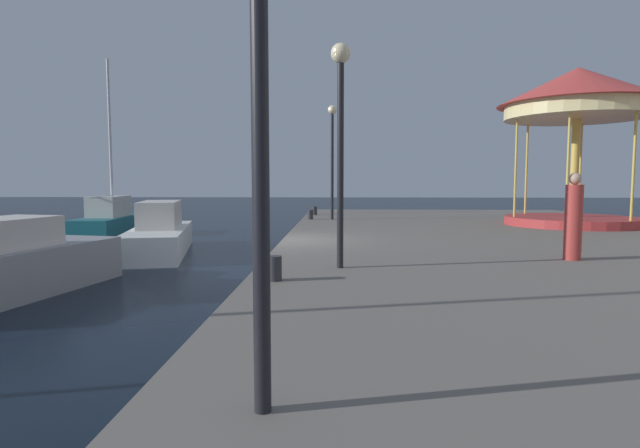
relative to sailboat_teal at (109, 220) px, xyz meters
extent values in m
plane|color=black|center=(8.71, -8.56, -0.67)|extent=(120.00, 120.00, 0.00)
cube|color=slate|center=(15.45, -8.56, -0.27)|extent=(13.48, 29.41, 0.80)
cube|color=#19606B|center=(0.00, 0.00, -0.26)|extent=(2.01, 5.14, 0.81)
cube|color=beige|center=(0.00, -0.01, 0.60)|extent=(1.34, 2.29, 0.91)
cylinder|color=silver|center=(-0.02, 0.42, 3.64)|extent=(0.12, 0.12, 7.00)
cylinder|color=silver|center=(0.04, -0.72, 1.04)|extent=(0.20, 2.27, 0.08)
cube|color=white|center=(4.33, -5.78, -0.24)|extent=(2.93, 6.15, 0.85)
cube|color=beige|center=(4.28, -5.55, 0.62)|extent=(1.72, 2.80, 0.88)
cube|color=#4C6070|center=(4.00, -4.28, 0.80)|extent=(1.02, 0.32, 0.39)
cube|color=gray|center=(3.38, -12.08, -0.16)|extent=(2.76, 5.40, 1.00)
cube|color=#4C6070|center=(3.56, -11.15, 0.79)|extent=(1.09, 0.30, 0.29)
cylinder|color=#B23333|center=(18.74, -3.62, 0.28)|extent=(4.68, 4.68, 0.30)
cylinder|color=gold|center=(18.74, -3.62, 2.18)|extent=(0.28, 0.28, 3.50)
cylinder|color=#F2E099|center=(18.74, -3.62, 4.19)|extent=(4.94, 4.94, 0.50)
cone|color=#C63D38|center=(18.74, -3.62, 5.09)|extent=(5.48, 5.48, 1.31)
cylinder|color=gold|center=(20.83, -3.62, 2.18)|extent=(0.08, 0.08, 3.50)
cylinder|color=gold|center=(19.78, -1.81, 2.18)|extent=(0.08, 0.08, 3.50)
cylinder|color=gold|center=(17.69, -1.81, 2.18)|extent=(0.08, 0.08, 3.50)
cylinder|color=gold|center=(16.65, -3.62, 2.18)|extent=(0.08, 0.08, 3.50)
cylinder|color=gold|center=(17.69, -5.43, 2.18)|extent=(0.08, 0.08, 3.50)
cylinder|color=gold|center=(19.78, -5.43, 2.18)|extent=(0.08, 0.08, 3.50)
cylinder|color=black|center=(9.71, -18.85, 2.33)|extent=(0.12, 0.12, 4.40)
cylinder|color=black|center=(10.27, -12.97, 1.98)|extent=(0.12, 0.12, 3.70)
sphere|color=#F9E5B2|center=(10.27, -12.97, 4.01)|extent=(0.36, 0.36, 0.36)
cylinder|color=black|center=(9.99, -1.20, 2.30)|extent=(0.12, 0.12, 4.32)
sphere|color=#F9E5B2|center=(9.99, -1.20, 4.64)|extent=(0.36, 0.36, 0.36)
cylinder|color=#2D2D33|center=(9.13, 1.54, 0.33)|extent=(0.24, 0.24, 0.40)
cylinder|color=#2D2D33|center=(9.08, -1.17, 0.33)|extent=(0.24, 0.24, 0.40)
cylinder|color=#2D2D33|center=(9.21, -14.22, 0.33)|extent=(0.24, 0.24, 0.40)
cylinder|color=#B23833|center=(15.00, -11.84, 0.90)|extent=(0.34, 0.34, 1.53)
sphere|color=tan|center=(15.00, -11.84, 1.78)|extent=(0.24, 0.24, 0.24)
camera|label=1|loc=(10.23, -22.25, 1.74)|focal=28.47mm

